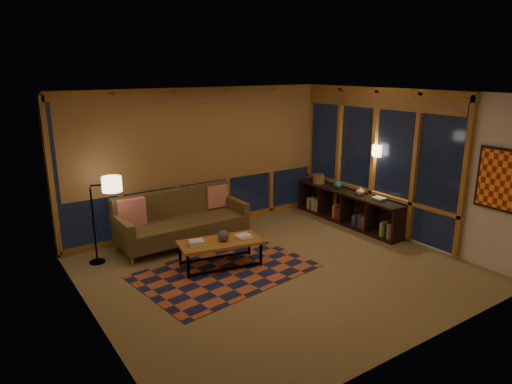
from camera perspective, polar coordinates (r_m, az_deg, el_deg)
floor at (r=7.22m, az=2.68°, el=-9.68°), size 5.50×5.00×0.01m
ceiling at (r=6.55m, az=2.98°, el=12.24°), size 5.50×5.00×0.01m
walls at (r=6.76m, az=2.82°, el=0.74°), size 5.51×5.01×2.70m
window_wall_back at (r=8.78m, az=-6.74°, el=4.05°), size 5.30×0.16×2.60m
window_wall_right at (r=8.98m, az=14.34°, el=3.93°), size 0.16×3.70×2.60m
wall_art at (r=7.62m, az=28.31°, el=1.35°), size 0.06×0.74×0.94m
wall_sconce at (r=8.80m, az=14.89°, el=4.99°), size 0.12×0.18×0.22m
sofa at (r=8.14m, az=-9.20°, el=-3.44°), size 2.26×0.94×0.92m
pillow_left at (r=7.96m, az=-15.31°, el=-2.45°), size 0.48×0.20×0.47m
pillow_right at (r=8.66m, az=-4.94°, el=-0.70°), size 0.42×0.15×0.41m
area_rug at (r=7.17m, az=-3.85°, el=-9.85°), size 2.81×2.06×0.01m
coffee_table at (r=7.27m, az=-4.47°, el=-7.69°), size 1.37×0.82×0.43m
book_stack_a at (r=7.08m, az=-7.51°, el=-6.25°), size 0.28×0.24×0.07m
book_stack_b at (r=7.30m, az=-1.61°, el=-5.55°), size 0.23×0.18×0.04m
ceramic_pot at (r=7.16m, az=-4.09°, el=-5.46°), size 0.18×0.18×0.18m
floor_lamp at (r=7.66m, az=-19.66°, el=-3.45°), size 0.53×0.42×1.41m
bookshelf at (r=9.35m, az=11.33°, el=-1.90°), size 0.40×2.63×0.66m
basket at (r=9.82m, az=7.85°, el=1.65°), size 0.32×0.32×0.19m
teal_bowl at (r=9.45m, az=10.18°, el=0.91°), size 0.19×0.19×0.16m
vase at (r=9.03m, az=12.91°, el=0.14°), size 0.19×0.19×0.18m
shelf_book_stack at (r=8.74m, az=15.12°, el=-0.90°), size 0.18×0.23×0.06m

